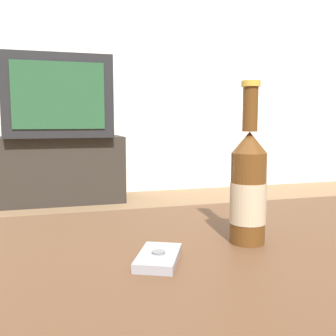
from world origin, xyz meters
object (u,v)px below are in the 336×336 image
at_px(beer_bottle, 248,187).
at_px(cell_phone, 158,257).
at_px(television, 58,98).
at_px(tv_stand, 60,169).

height_order(beer_bottle, cell_phone, beer_bottle).
bearing_deg(television, cell_phone, -88.03).
bearing_deg(beer_bottle, television, 95.74).
distance_m(beer_bottle, cell_phone, 0.20).
relative_size(tv_stand, television, 1.26).
bearing_deg(cell_phone, beer_bottle, 40.50).
bearing_deg(beer_bottle, tv_stand, 95.73).
xyz_separation_m(television, cell_phone, (0.09, -2.73, -0.39)).
distance_m(tv_stand, television, 0.58).
xyz_separation_m(beer_bottle, cell_phone, (-0.18, -0.05, -0.09)).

